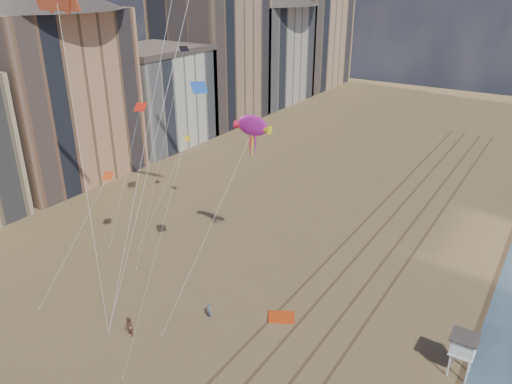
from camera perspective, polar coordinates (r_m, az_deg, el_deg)
tracks at (r=51.42m, az=10.59°, el=-10.28°), size 7.68×120.00×0.01m
buildings at (r=99.73m, az=-7.25°, el=14.96°), size 34.72×131.35×29.00m
lifeguard_stand at (r=42.20m, az=22.63°, el=-15.85°), size 2.00×2.00×3.61m
grounded_kite at (r=46.18m, az=2.94°, el=-14.08°), size 2.80×2.47×0.27m
show_kite at (r=46.12m, az=-0.41°, el=7.56°), size 3.82×6.76×19.48m
kite_flyer_a at (r=46.00m, az=-5.38°, el=-13.38°), size 0.56×0.38×1.49m
kite_flyer_b at (r=45.05m, az=-14.30°, el=-14.73°), size 1.13×1.04×1.88m
small_kites at (r=51.51m, az=-11.24°, el=8.74°), size 19.48×17.35×12.89m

